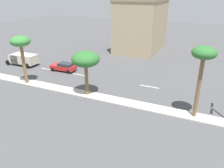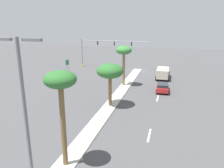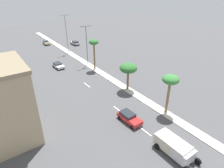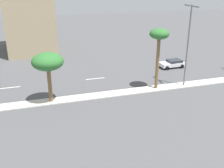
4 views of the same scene
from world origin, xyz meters
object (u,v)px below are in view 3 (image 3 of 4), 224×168
(street_lamp_near, at_px, (87,43))
(sedan_tan_right, at_px, (46,42))
(palm_tree_trailing, at_px, (128,68))
(palm_tree_rear, at_px, (94,44))
(palm_tree_mid, at_px, (170,81))
(street_lamp_front, at_px, (66,32))
(sedan_red_far, at_px, (129,117))
(sedan_silver_front, at_px, (75,43))
(sedan_white_rear, at_px, (58,65))
(box_truck, at_px, (176,148))

(street_lamp_near, bearing_deg, sedan_tan_right, 96.26)
(street_lamp_near, xyz_separation_m, sedan_tan_right, (-2.91, 26.50, -5.50))
(palm_tree_trailing, height_order, palm_tree_rear, palm_tree_rear)
(palm_tree_rear, distance_m, street_lamp_near, 4.10)
(palm_tree_mid, height_order, palm_tree_rear, palm_tree_rear)
(palm_tree_mid, height_order, street_lamp_front, street_lamp_front)
(palm_tree_trailing, relative_size, sedan_tan_right, 1.45)
(palm_tree_trailing, xyz_separation_m, sedan_tan_right, (-2.82, 44.10, -4.14))
(sedan_tan_right, xyz_separation_m, sedan_red_far, (-3.77, -52.60, 0.07))
(palm_tree_rear, height_order, street_lamp_front, street_lamp_front)
(palm_tree_mid, relative_size, sedan_red_far, 1.58)
(sedan_silver_front, bearing_deg, palm_tree_rear, -103.41)
(street_lamp_near, relative_size, sedan_tan_right, 2.62)
(palm_tree_rear, height_order, street_lamp_near, street_lamp_near)
(sedan_tan_right, distance_m, sedan_silver_front, 10.75)
(palm_tree_mid, relative_size, sedan_tan_right, 1.76)
(sedan_silver_front, xyz_separation_m, sedan_white_rear, (-13.19, -17.43, -0.06))
(sedan_white_rear, bearing_deg, palm_tree_trailing, -69.42)
(palm_tree_rear, height_order, sedan_silver_front, palm_tree_rear)
(palm_tree_mid, bearing_deg, palm_tree_rear, 91.02)
(palm_tree_rear, xyz_separation_m, sedan_red_far, (-6.54, -22.05, -5.99))
(palm_tree_mid, xyz_separation_m, street_lamp_front, (-0.55, 40.43, 0.81))
(palm_tree_trailing, bearing_deg, palm_tree_mid, -87.90)
(palm_tree_mid, bearing_deg, sedan_white_rear, 104.64)
(street_lamp_near, height_order, sedan_red_far, street_lamp_near)
(palm_tree_trailing, xyz_separation_m, street_lamp_front, (-0.17, 30.23, 2.02))
(palm_tree_mid, relative_size, sedan_silver_front, 1.63)
(sedan_tan_right, relative_size, box_truck, 0.67)
(sedan_silver_front, relative_size, sedan_white_rear, 1.07)
(palm_tree_rear, xyz_separation_m, sedan_silver_front, (5.71, 23.94, -6.01))
(palm_tree_trailing, bearing_deg, street_lamp_near, 89.72)
(street_lamp_near, bearing_deg, sedan_red_far, -104.34)
(sedan_red_far, distance_m, box_truck, 8.89)
(street_lamp_near, height_order, street_lamp_front, street_lamp_front)
(palm_tree_rear, bearing_deg, sedan_silver_front, 76.59)
(box_truck, bearing_deg, street_lamp_front, 82.84)
(palm_tree_mid, height_order, street_lamp_near, street_lamp_near)
(street_lamp_near, relative_size, sedan_red_far, 2.37)
(palm_tree_trailing, bearing_deg, sedan_silver_front, 81.42)
(palm_tree_trailing, xyz_separation_m, box_truck, (-6.15, -17.37, -3.63))
(sedan_silver_front, relative_size, box_truck, 0.72)
(palm_tree_mid, distance_m, sedan_red_far, 8.90)
(sedan_red_far, bearing_deg, sedan_white_rear, 91.89)
(palm_tree_mid, distance_m, box_truck, 10.83)
(palm_tree_mid, bearing_deg, palm_tree_trailing, 92.10)
(sedan_silver_front, distance_m, box_truck, 56.12)
(street_lamp_near, distance_m, sedan_silver_front, 21.36)
(palm_tree_rear, relative_size, sedan_tan_right, 1.95)
(sedan_tan_right, relative_size, sedan_white_rear, 1.00)
(street_lamp_front, xyz_separation_m, sedan_silver_front, (5.83, 7.26, -6.11))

